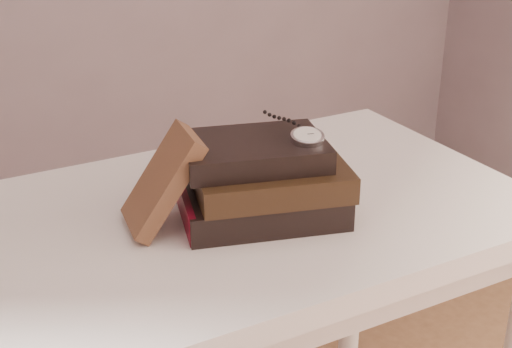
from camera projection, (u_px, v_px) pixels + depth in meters
table at (232, 257)px, 1.24m from camera, size 1.00×0.60×0.75m
book_stack at (262, 182)px, 1.16m from camera, size 0.29×0.24×0.13m
journal at (163, 181)px, 1.11m from camera, size 0.13×0.12×0.16m
pocket_watch at (306, 136)px, 1.13m from camera, size 0.07×0.16×0.02m
eyeglasses at (197, 158)px, 1.21m from camera, size 0.14×0.15×0.05m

